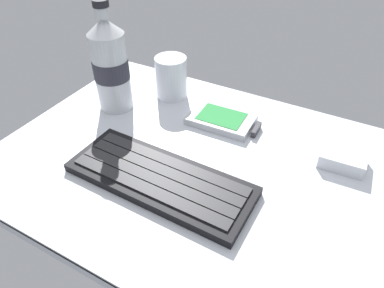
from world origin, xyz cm
name	(u,v)px	position (x,y,z in cm)	size (l,w,h in cm)	color
ground_plane	(191,163)	(0.00, -0.23, -0.99)	(64.00, 48.00, 2.80)	silver
keyboard	(160,178)	(-1.62, -7.29, 0.81)	(29.24, 11.66, 1.70)	black
handheld_device	(224,120)	(0.66, 11.50, 0.73)	(12.96, 7.94, 1.50)	#B7BABF
juice_cup	(171,79)	(-13.24, 15.47, 3.91)	(6.40, 6.40, 8.50)	silver
water_bottle	(111,65)	(-20.86, 6.65, 9.01)	(6.73, 6.73, 20.80)	silver
charger_block	(343,158)	(22.04, 10.41, 1.20)	(7.00, 5.60, 2.40)	silver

